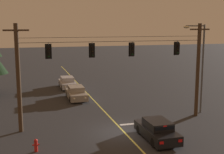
{
  "coord_description": "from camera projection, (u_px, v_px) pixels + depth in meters",
  "views": [
    {
      "loc": [
        -6.97,
        -20.97,
        7.91
      ],
      "look_at": [
        0.0,
        3.19,
        3.63
      ],
      "focal_mm": 49.71,
      "sensor_mm": 36.0,
      "label": 1
    }
  ],
  "objects": [
    {
      "name": "ground_plane",
      "position": [
        124.0,
        132.0,
        23.09
      ],
      "size": [
        180.0,
        180.0,
        0.0
      ],
      "primitive_type": "plane",
      "color": "#28282B"
    },
    {
      "name": "lane_centre_stripe",
      "position": [
        98.0,
        105.0,
        30.85
      ],
      "size": [
        0.14,
        60.0,
        0.01
      ],
      "primitive_type": "cube",
      "color": "#D1C64C",
      "rests_on": "ground"
    },
    {
      "name": "stop_bar_paint",
      "position": [
        140.0,
        123.0,
        25.12
      ],
      "size": [
        3.4,
        0.36,
        0.01
      ],
      "primitive_type": "cube",
      "color": "silver",
      "rests_on": "ground"
    },
    {
      "name": "signal_span_assembly",
      "position": [
        116.0,
        73.0,
        24.47
      ],
      "size": [
        16.53,
        0.32,
        8.0
      ],
      "color": "#423021",
      "rests_on": "ground"
    },
    {
      "name": "traffic_light_leftmost",
      "position": [
        49.0,
        51.0,
        22.75
      ],
      "size": [
        0.48,
        0.41,
        1.22
      ],
      "color": "black"
    },
    {
      "name": "traffic_light_left_inner",
      "position": [
        92.0,
        50.0,
        23.64
      ],
      "size": [
        0.48,
        0.41,
        1.22
      ],
      "color": "black"
    },
    {
      "name": "traffic_light_centre",
      "position": [
        132.0,
        50.0,
        24.53
      ],
      "size": [
        0.48,
        0.41,
        1.22
      ],
      "color": "black"
    },
    {
      "name": "traffic_light_right_inner",
      "position": [
        177.0,
        48.0,
        25.61
      ],
      "size": [
        0.48,
        0.41,
        1.22
      ],
      "color": "black"
    },
    {
      "name": "car_waiting_near_lane",
      "position": [
        157.0,
        130.0,
        21.51
      ],
      "size": [
        1.8,
        4.33,
        1.39
      ],
      "color": "black",
      "rests_on": "ground"
    },
    {
      "name": "car_oncoming_lead",
      "position": [
        76.0,
        93.0,
        33.12
      ],
      "size": [
        1.8,
        4.42,
        1.39
      ],
      "color": "gray",
      "rests_on": "ground"
    },
    {
      "name": "car_oncoming_trailing",
      "position": [
        67.0,
        83.0,
        39.02
      ],
      "size": [
        1.8,
        4.42,
        1.39
      ],
      "color": "#A5A5AD",
      "rests_on": "ground"
    },
    {
      "name": "street_lamp_corner",
      "position": [
        200.0,
        61.0,
        27.29
      ],
      "size": [
        2.11,
        0.3,
        7.9
      ],
      "color": "#4C4F54",
      "rests_on": "ground"
    },
    {
      "name": "fire_hydrant",
      "position": [
        36.0,
        145.0,
        19.42
      ],
      "size": [
        0.44,
        0.22,
        0.84
      ],
      "color": "red",
      "rests_on": "ground"
    }
  ]
}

